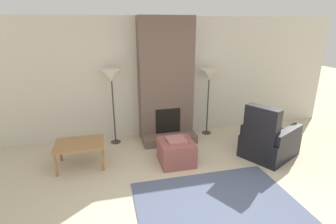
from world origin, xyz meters
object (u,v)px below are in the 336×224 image
(ottoman, at_px, (176,152))
(armchair, at_px, (268,142))
(floor_lamp_right, at_px, (209,76))
(floor_lamp_left, at_px, (111,77))
(side_table, at_px, (80,145))

(ottoman, relative_size, armchair, 0.50)
(ottoman, height_order, floor_lamp_right, floor_lamp_right)
(floor_lamp_left, bearing_deg, floor_lamp_right, 0.00)
(side_table, bearing_deg, ottoman, -10.71)
(armchair, bearing_deg, ottoman, 56.33)
(ottoman, bearing_deg, side_table, 169.29)
(side_table, bearing_deg, floor_lamp_right, 17.15)
(ottoman, relative_size, side_table, 0.74)
(floor_lamp_right, bearing_deg, armchair, -62.90)
(armchair, relative_size, floor_lamp_left, 0.78)
(ottoman, bearing_deg, armchair, -5.90)
(ottoman, xyz_separation_m, floor_lamp_right, (1.07, 1.17, 1.12))
(ottoman, distance_m, side_table, 1.72)
(side_table, distance_m, floor_lamp_right, 3.03)
(armchair, xyz_separation_m, side_table, (-3.44, 0.50, 0.09))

